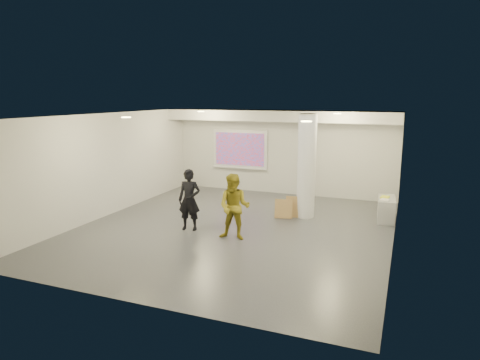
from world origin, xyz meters
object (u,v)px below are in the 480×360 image
at_px(credenza, 386,209).
at_px(man, 234,207).
at_px(woman, 189,200).
at_px(projection_screen, 240,150).
at_px(column, 307,166).

distance_m(credenza, man, 4.62).
height_order(credenza, man, man).
bearing_deg(woman, projection_screen, 86.44).
height_order(credenza, woman, woman).
height_order(column, woman, column).
xyz_separation_m(credenza, woman, (-4.79, -2.81, 0.49)).
distance_m(projection_screen, woman, 5.04).
relative_size(woman, man, 0.99).
bearing_deg(woman, man, -20.82).
relative_size(column, man, 1.83).
xyz_separation_m(column, woman, (-2.57, -2.31, -0.69)).
distance_m(column, man, 2.92).
relative_size(projection_screen, credenza, 1.91).
xyz_separation_m(projection_screen, woman, (0.53, -4.96, -0.72)).
bearing_deg(woman, credenza, 20.77).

